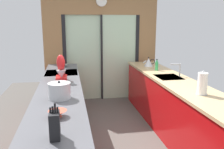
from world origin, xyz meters
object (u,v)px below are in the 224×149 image
at_px(oven_range, 63,96).
at_px(mixing_bowl_near, 58,113).
at_px(mixing_bowl_mid, 61,84).
at_px(stock_pot, 59,91).
at_px(stand_mixer, 61,71).
at_px(kettle, 149,62).
at_px(paper_towel_roll, 202,84).
at_px(knife_block, 55,125).
at_px(soap_bottle_far, 157,66).
at_px(mixing_bowl_far, 63,66).

bearing_deg(oven_range, mixing_bowl_near, -89.51).
height_order(oven_range, mixing_bowl_mid, mixing_bowl_mid).
bearing_deg(stock_pot, stand_mixer, 90.00).
distance_m(kettle, paper_towel_roll, 2.08).
height_order(knife_block, kettle, knife_block).
bearing_deg(mixing_bowl_mid, mixing_bowl_near, -90.00).
bearing_deg(oven_range, paper_towel_roll, -43.97).
distance_m(stand_mixer, paper_towel_roll, 2.06).
xyz_separation_m(mixing_bowl_mid, knife_block, (0.00, -1.58, 0.08)).
bearing_deg(soap_bottle_far, mixing_bowl_near, -131.32).
bearing_deg(mixing_bowl_near, oven_range, 90.49).
distance_m(mixing_bowl_near, mixing_bowl_far, 2.70).
xyz_separation_m(mixing_bowl_mid, mixing_bowl_far, (0.00, 1.56, -0.00)).
bearing_deg(mixing_bowl_near, paper_towel_roll, 13.39).
bearing_deg(oven_range, soap_bottle_far, -4.27).
bearing_deg(oven_range, mixing_bowl_far, 88.04).
relative_size(stock_pot, kettle, 1.03).
height_order(mixing_bowl_near, knife_block, knife_block).
relative_size(mixing_bowl_near, knife_block, 0.63).
xyz_separation_m(mixing_bowl_near, stand_mixer, (0.00, 1.47, 0.13)).
relative_size(stand_mixer, paper_towel_roll, 1.35).
xyz_separation_m(oven_range, stand_mixer, (0.02, -0.69, 0.63)).
relative_size(stock_pot, soap_bottle_far, 1.24).
relative_size(mixing_bowl_mid, paper_towel_roll, 0.59).
bearing_deg(paper_towel_roll, oven_range, 136.03).
distance_m(stock_pot, soap_bottle_far, 2.29).
distance_m(oven_range, paper_towel_roll, 2.57).
bearing_deg(kettle, mixing_bowl_mid, -142.39).
height_order(mixing_bowl_mid, soap_bottle_far, soap_bottle_far).
bearing_deg(paper_towel_roll, stand_mixer, 149.63).
bearing_deg(knife_block, oven_range, 90.41).
bearing_deg(knife_block, mixing_bowl_mid, 90.00).
xyz_separation_m(oven_range, mixing_bowl_near, (0.02, -2.16, 0.50)).
distance_m(mixing_bowl_far, kettle, 1.79).
bearing_deg(stand_mixer, kettle, 30.22).
bearing_deg(stock_pot, paper_towel_roll, -5.14).
distance_m(mixing_bowl_mid, stock_pot, 0.55).
bearing_deg(paper_towel_roll, kettle, 89.95).
bearing_deg(mixing_bowl_mid, knife_block, -90.00).
bearing_deg(kettle, knife_block, -121.11).
distance_m(stand_mixer, kettle, 2.06).
height_order(mixing_bowl_far, soap_bottle_far, soap_bottle_far).
height_order(oven_range, mixing_bowl_far, mixing_bowl_far).
bearing_deg(soap_bottle_far, stand_mixer, -162.60).
relative_size(mixing_bowl_near, stand_mixer, 0.44).
bearing_deg(mixing_bowl_far, paper_towel_roll, -51.93).
distance_m(knife_block, stock_pot, 1.03).
distance_m(mixing_bowl_far, soap_bottle_far, 1.90).
bearing_deg(knife_block, paper_towel_roll, 26.09).
height_order(mixing_bowl_far, stand_mixer, stand_mixer).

